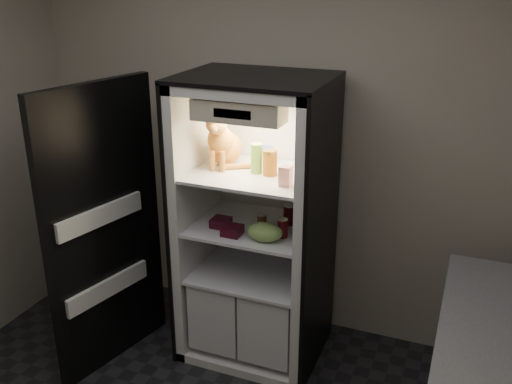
% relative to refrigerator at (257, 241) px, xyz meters
% --- Properties ---
extents(room_shell, '(3.60, 3.60, 3.60)m').
position_rel_refrigerator_xyz_m(room_shell, '(0.00, -1.38, 0.83)').
color(room_shell, white).
rests_on(room_shell, floor).
extents(refrigerator, '(0.90, 0.72, 1.88)m').
position_rel_refrigerator_xyz_m(refrigerator, '(0.00, 0.00, 0.00)').
color(refrigerator, white).
rests_on(refrigerator, floor).
extents(fridge_door, '(0.26, 0.86, 1.85)m').
position_rel_refrigerator_xyz_m(fridge_door, '(-0.84, -0.46, 0.12)').
color(fridge_door, black).
rests_on(fridge_door, floor).
extents(tabby_cat, '(0.34, 0.38, 0.40)m').
position_rel_refrigerator_xyz_m(tabby_cat, '(-0.22, -0.01, 0.65)').
color(tabby_cat, orange).
rests_on(tabby_cat, refrigerator).
extents(parmesan_shaker, '(0.07, 0.07, 0.18)m').
position_rel_refrigerator_xyz_m(parmesan_shaker, '(0.02, -0.06, 0.59)').
color(parmesan_shaker, '#268B27').
rests_on(parmesan_shaker, refrigerator).
extents(mayo_tub, '(0.08, 0.08, 0.11)m').
position_rel_refrigerator_xyz_m(mayo_tub, '(0.02, 0.12, 0.56)').
color(mayo_tub, white).
rests_on(mayo_tub, refrigerator).
extents(salsa_jar, '(0.09, 0.09, 0.16)m').
position_rel_refrigerator_xyz_m(salsa_jar, '(0.11, -0.07, 0.58)').
color(salsa_jar, maroon).
rests_on(salsa_jar, refrigerator).
extents(pepper_jar, '(0.13, 0.13, 0.21)m').
position_rel_refrigerator_xyz_m(pepper_jar, '(0.30, 0.03, 0.61)').
color(pepper_jar, '#A81816').
rests_on(pepper_jar, refrigerator).
extents(cream_carton, '(0.07, 0.07, 0.12)m').
position_rel_refrigerator_xyz_m(cream_carton, '(0.26, -0.20, 0.56)').
color(cream_carton, white).
rests_on(cream_carton, refrigerator).
extents(soda_can_a, '(0.07, 0.07, 0.13)m').
position_rel_refrigerator_xyz_m(soda_can_a, '(0.21, 0.03, 0.21)').
color(soda_can_a, black).
rests_on(soda_can_a, refrigerator).
extents(soda_can_b, '(0.07, 0.07, 0.13)m').
position_rel_refrigerator_xyz_m(soda_can_b, '(0.31, -0.02, 0.22)').
color(soda_can_b, black).
rests_on(soda_can_b, refrigerator).
extents(soda_can_c, '(0.06, 0.06, 0.12)m').
position_rel_refrigerator_xyz_m(soda_can_c, '(0.23, -0.16, 0.21)').
color(soda_can_c, black).
rests_on(soda_can_c, refrigerator).
extents(condiment_jar, '(0.06, 0.06, 0.08)m').
position_rel_refrigerator_xyz_m(condiment_jar, '(0.06, -0.06, 0.19)').
color(condiment_jar, brown).
rests_on(condiment_jar, refrigerator).
extents(grape_bag, '(0.22, 0.16, 0.11)m').
position_rel_refrigerator_xyz_m(grape_bag, '(0.15, -0.24, 0.20)').
color(grape_bag, '#82AB4F').
rests_on(grape_bag, refrigerator).
extents(berry_box_left, '(0.11, 0.11, 0.06)m').
position_rel_refrigerator_xyz_m(berry_box_left, '(-0.18, -0.17, 0.18)').
color(berry_box_left, '#4C0C1E').
rests_on(berry_box_left, refrigerator).
extents(berry_box_right, '(0.11, 0.11, 0.06)m').
position_rel_refrigerator_xyz_m(berry_box_right, '(-0.06, -0.25, 0.18)').
color(berry_box_right, '#4C0C1E').
rests_on(berry_box_right, refrigerator).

